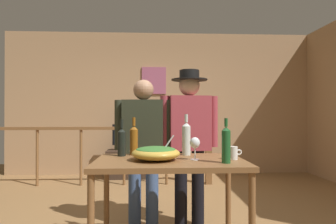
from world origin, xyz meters
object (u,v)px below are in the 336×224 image
(framed_picture, at_px, (154,81))
(wine_glass, at_px, (195,144))
(tv_console, at_px, (132,164))
(wine_bottle_amber, at_px, (134,140))
(wine_bottle_green, at_px, (226,144))
(flat_screen_tv, at_px, (132,135))
(person_standing_left, at_px, (143,140))
(person_standing_right, at_px, (189,133))
(serving_table, at_px, (170,171))
(salad_bowl, at_px, (156,152))
(wine_bottle_clear, at_px, (186,138))
(mug_white, at_px, (233,153))
(stair_railing, at_px, (135,145))
(wine_bottle_dark, at_px, (122,141))

(framed_picture, bearing_deg, wine_glass, -84.27)
(framed_picture, relative_size, tv_console, 0.58)
(wine_bottle_amber, xyz_separation_m, wine_bottle_green, (0.73, -0.47, 0.00))
(flat_screen_tv, relative_size, person_standing_left, 0.46)
(wine_glass, xyz_separation_m, person_standing_right, (0.04, 0.67, 0.04))
(wine_glass, relative_size, person_standing_left, 0.12)
(flat_screen_tv, distance_m, wine_bottle_amber, 2.68)
(person_standing_left, bearing_deg, framed_picture, -86.60)
(tv_console, height_order, flat_screen_tv, flat_screen_tv)
(wine_bottle_amber, distance_m, person_standing_right, 0.66)
(serving_table, height_order, person_standing_left, person_standing_left)
(salad_bowl, xyz_separation_m, person_standing_right, (0.35, 0.67, 0.11))
(tv_console, distance_m, person_standing_right, 2.57)
(wine_glass, bearing_deg, wine_bottle_clear, 97.52)
(mug_white, bearing_deg, wine_bottle_green, -121.67)
(stair_railing, xyz_separation_m, wine_bottle_amber, (0.13, -2.14, 0.28))
(serving_table, bearing_deg, wine_bottle_dark, 151.95)
(wine_bottle_dark, bearing_deg, wine_bottle_clear, 4.01)
(tv_console, height_order, wine_bottle_clear, wine_bottle_clear)
(stair_railing, bearing_deg, person_standing_left, -83.62)
(wine_bottle_amber, bearing_deg, person_standing_left, 78.16)
(wine_bottle_amber, relative_size, person_standing_right, 0.21)
(wine_bottle_clear, xyz_separation_m, wine_bottle_amber, (-0.48, 0.03, -0.02))
(wine_bottle_dark, bearing_deg, framed_picture, 84.68)
(salad_bowl, bearing_deg, wine_glass, -0.65)
(salad_bowl, bearing_deg, person_standing_right, 62.03)
(serving_table, xyz_separation_m, person_standing_left, (-0.24, 0.64, 0.19))
(salad_bowl, xyz_separation_m, wine_bottle_amber, (-0.20, 0.31, 0.08))
(stair_railing, relative_size, salad_bowl, 9.20)
(flat_screen_tv, relative_size, wine_bottle_dark, 2.13)
(serving_table, bearing_deg, framed_picture, 92.27)
(wine_bottle_clear, xyz_separation_m, person_standing_left, (-0.40, 0.38, -0.05))
(framed_picture, height_order, wine_bottle_green, framed_picture)
(wine_bottle_dark, height_order, wine_bottle_amber, wine_bottle_amber)
(flat_screen_tv, height_order, wine_glass, flat_screen_tv)
(framed_picture, bearing_deg, flat_screen_tv, -141.64)
(stair_railing, distance_m, wine_glass, 2.56)
(salad_bowl, bearing_deg, framed_picture, 90.26)
(serving_table, xyz_separation_m, wine_bottle_amber, (-0.31, 0.29, 0.23))
(salad_bowl, height_order, mug_white, salad_bowl)
(stair_railing, xyz_separation_m, person_standing_right, (0.68, -1.79, 0.32))
(stair_railing, xyz_separation_m, tv_console, (-0.10, 0.55, -0.40))
(flat_screen_tv, distance_m, serving_table, 3.00)
(wine_bottle_dark, bearing_deg, flat_screen_tv, 92.55)
(stair_railing, distance_m, flat_screen_tv, 0.55)
(wine_bottle_clear, height_order, person_standing_left, person_standing_left)
(serving_table, bearing_deg, person_standing_left, 110.30)
(wine_bottle_clear, relative_size, person_standing_right, 0.23)
(wine_bottle_dark, distance_m, person_standing_left, 0.46)
(stair_railing, height_order, wine_bottle_green, wine_bottle_green)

